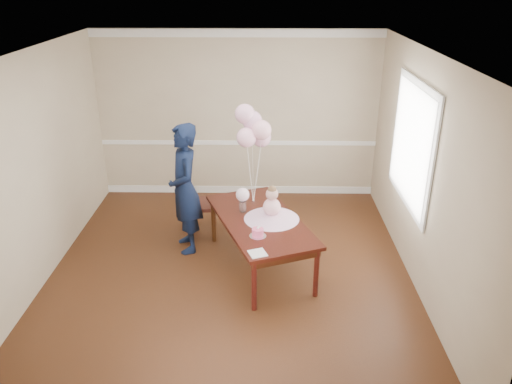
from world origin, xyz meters
The scene contains 50 objects.
floor centered at (0.00, 0.00, 0.00)m, with size 4.50×5.00×0.00m, color #31180C.
ceiling centered at (0.00, 0.00, 2.70)m, with size 4.50×5.00×0.02m, color white.
wall_back centered at (0.00, 2.50, 1.35)m, with size 4.50×0.02×2.70m, color tan.
wall_front centered at (0.00, -2.50, 1.35)m, with size 4.50×0.02×2.70m, color tan.
wall_left centered at (-2.25, 0.00, 1.35)m, with size 0.02×5.00×2.70m, color tan.
wall_right centered at (2.25, 0.00, 1.35)m, with size 0.02×5.00×2.70m, color tan.
chair_rail_trim centered at (0.00, 2.49, 0.90)m, with size 4.50×0.02×0.07m, color white.
crown_molding centered at (0.00, 2.49, 2.63)m, with size 4.50×0.02×0.12m, color silver.
baseboard_trim centered at (0.00, 2.49, 0.06)m, with size 4.50×0.02×0.12m, color white.
window_frame centered at (2.23, 0.50, 1.55)m, with size 0.02×1.66×1.56m, color silver.
window_blinds centered at (2.21, 0.50, 1.55)m, with size 0.01×1.50×1.40m, color white.
dining_table_top centered at (0.38, 0.18, 0.66)m, with size 0.90×1.81×0.05m, color black.
table_apron centered at (0.38, 0.18, 0.59)m, with size 0.81×1.72×0.09m, color black.
table_leg_fl centered at (0.32, -0.73, 0.32)m, with size 0.06×0.06×0.63m, color black.
table_leg_fr centered at (1.03, -0.46, 0.32)m, with size 0.06×0.06×0.63m, color black.
table_leg_bl centered at (-0.28, 0.82, 0.32)m, with size 0.06×0.06×0.63m, color black.
table_leg_br centered at (0.43, 1.09, 0.32)m, with size 0.06×0.06×0.63m, color black.
baby_skirt centered at (0.52, 0.19, 0.72)m, with size 0.69×0.69×0.09m, color #E6A9D0.
baby_torso centered at (0.52, 0.19, 0.84)m, with size 0.22×0.22×0.22m, color #FFA1D6.
baby_head centered at (0.52, 0.19, 1.01)m, with size 0.15×0.15×0.15m, color tan.
baby_hair centered at (0.52, 0.19, 1.07)m, with size 0.11×0.11×0.11m, color brown.
cake_platter centered at (0.35, -0.26, 0.68)m, with size 0.20×0.20×0.01m, color silver.
birthday_cake centered at (0.35, -0.26, 0.73)m, with size 0.14×0.14×0.09m, color #EC4A7E.
cake_flower_a centered at (0.35, -0.26, 0.79)m, with size 0.03×0.03×0.03m, color white.
cake_flower_b centered at (0.37, -0.24, 0.79)m, with size 0.03×0.03×0.03m, color white.
rose_vase_near centered at (0.15, 0.39, 0.75)m, with size 0.09×0.09×0.14m, color white.
roses_near centered at (0.15, 0.39, 0.91)m, with size 0.17×0.17×0.17m, color silver.
napkin centered at (0.35, -0.65, 0.68)m, with size 0.18×0.18×0.01m, color silver.
balloon_weight centered at (0.28, 0.68, 0.69)m, with size 0.04×0.04×0.02m, color silver.
balloon_a centered at (0.20, 0.65, 1.58)m, with size 0.25×0.25×0.25m, color #FFB4CE.
balloon_b centered at (0.38, 0.67, 1.67)m, with size 0.25×0.25×0.25m, color #FFB4C5.
balloon_c centered at (0.27, 0.77, 1.76)m, with size 0.25×0.25×0.25m, color #E19FC2.
balloon_d centered at (0.18, 0.75, 1.85)m, with size 0.25×0.25×0.25m, color #E4A2BF.
balloon_e centered at (0.38, 0.79, 1.54)m, with size 0.25×0.25×0.25m, color #E6A3C0.
balloon_ribbon_a centered at (0.24, 0.66, 1.07)m, with size 0.00×0.00×0.76m, color white.
balloon_ribbon_b centered at (0.33, 0.67, 1.11)m, with size 0.00×0.00×0.85m, color white.
balloon_ribbon_c centered at (0.28, 0.72, 1.16)m, with size 0.00×0.00×0.94m, color white.
balloon_ribbon_d centered at (0.23, 0.72, 1.20)m, with size 0.00×0.00×1.03m, color white.
balloon_ribbon_e centered at (0.33, 0.74, 1.04)m, with size 0.00×0.00×0.71m, color white.
dining_chair_seat centered at (-0.47, 1.05, 0.46)m, with size 0.45×0.45×0.05m, color #33120D.
chair_leg_fl centered at (-0.64, 0.85, 0.22)m, with size 0.04×0.04×0.44m, color #3B2110.
chair_leg_fr centered at (-0.27, 0.88, 0.22)m, with size 0.04×0.04×0.44m, color #34160E.
chair_leg_bl centered at (-0.67, 1.22, 0.22)m, with size 0.04×0.04×0.44m, color black.
chair_leg_br centered at (-0.30, 1.25, 0.22)m, with size 0.04×0.04×0.44m, color #3A1F10.
chair_back_post_l centered at (-0.66, 0.85, 0.76)m, with size 0.04×0.04×0.57m, color black.
chair_back_post_r centered at (-0.69, 1.22, 0.76)m, with size 0.04×0.04×0.57m, color #36180E.
chair_slat_low centered at (-0.67, 1.03, 0.64)m, with size 0.03×0.41×0.05m, color #331B0D.
chair_slat_mid centered at (-0.67, 1.03, 0.80)m, with size 0.03×0.41×0.05m, color #361D0E.
chair_slat_top centered at (-0.67, 1.03, 0.96)m, with size 0.03×0.41×0.05m, color #371B0F.
woman centered at (-0.61, 0.63, 0.88)m, with size 0.64×0.43×1.76m, color black.
Camera 1 is at (0.41, -5.32, 3.49)m, focal length 35.00 mm.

